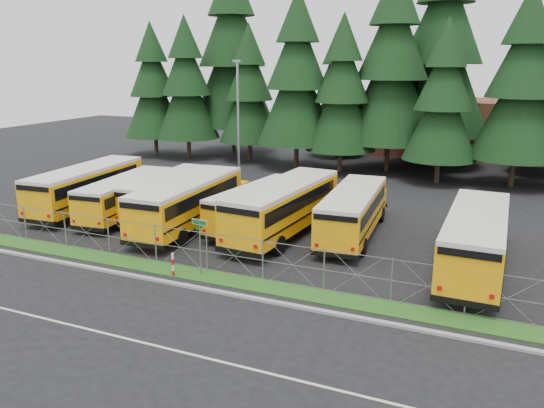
{
  "coord_description": "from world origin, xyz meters",
  "views": [
    {
      "loc": [
        11.56,
        -22.17,
        9.96
      ],
      "look_at": [
        0.33,
        4.0,
        2.32
      ],
      "focal_mm": 35.0,
      "sensor_mm": 36.0,
      "label": 1
    }
  ],
  "objects": [
    {
      "name": "bus_5",
      "position": [
        0.42,
        5.99,
        1.58
      ],
      "size": [
        3.82,
        12.22,
        3.15
      ],
      "primitive_type": null,
      "rotation": [
        0.0,
        0.0,
        -0.08
      ],
      "color": "orange",
      "rests_on": "ground"
    },
    {
      "name": "conifer_0",
      "position": [
        -23.17,
        26.28,
        7.09
      ],
      "size": [
        6.41,
        6.41,
        14.17
      ],
      "primitive_type": null,
      "color": "black",
      "rests_on": "ground"
    },
    {
      "name": "bus_1",
      "position": [
        -10.59,
        5.41,
        1.32
      ],
      "size": [
        3.4,
        10.29,
        2.65
      ],
      "primitive_type": null,
      "rotation": [
        0.0,
        0.0,
        0.1
      ],
      "color": "orange",
      "rests_on": "ground"
    },
    {
      "name": "bus_4",
      "position": [
        -1.59,
        6.59,
        1.3
      ],
      "size": [
        3.54,
        10.13,
        2.6
      ],
      "primitive_type": null,
      "rotation": [
        0.0,
        0.0,
        -0.12
      ],
      "color": "orange",
      "rests_on": "ground"
    },
    {
      "name": "bus_east",
      "position": [
        11.05,
        4.21,
        1.52
      ],
      "size": [
        2.94,
        11.65,
        3.04
      ],
      "primitive_type": null,
      "rotation": [
        0.0,
        0.0,
        -0.02
      ],
      "color": "orange",
      "rests_on": "ground"
    },
    {
      "name": "conifer_5",
      "position": [
        2.08,
        27.39,
        9.32
      ],
      "size": [
        8.43,
        8.43,
        18.64
      ],
      "primitive_type": null,
      "color": "black",
      "rests_on": "ground"
    },
    {
      "name": "bus_2",
      "position": [
        -8.44,
        6.98,
        1.34
      ],
      "size": [
        2.85,
        10.34,
        2.69
      ],
      "primitive_type": null,
      "rotation": [
        0.0,
        0.0,
        0.04
      ],
      "color": "orange",
      "rests_on": "ground"
    },
    {
      "name": "conifer_12",
      "position": [
        5.83,
        31.64,
        10.79
      ],
      "size": [
        9.76,
        9.76,
        21.59
      ],
      "primitive_type": null,
      "color": "black",
      "rests_on": "ground"
    },
    {
      "name": "conifer_1",
      "position": [
        -18.91,
        26.19,
        7.34
      ],
      "size": [
        6.64,
        6.64,
        14.69
      ],
      "primitive_type": null,
      "color": "black",
      "rests_on": "ground"
    },
    {
      "name": "conifer_6",
      "position": [
        7.04,
        24.07,
        6.8
      ],
      "size": [
        6.15,
        6.15,
        13.6
      ],
      "primitive_type": null,
      "color": "black",
      "rests_on": "ground"
    },
    {
      "name": "striped_bollard",
      "position": [
        -2.12,
        -2.3,
        0.6
      ],
      "size": [
        0.11,
        0.11,
        1.2
      ],
      "primitive_type": "cylinder",
      "color": "#B20C0C",
      "rests_on": "ground"
    },
    {
      "name": "ground",
      "position": [
        0.0,
        0.0,
        0.0
      ],
      "size": [
        120.0,
        120.0,
        0.0
      ],
      "primitive_type": "plane",
      "color": "black",
      "rests_on": "ground"
    },
    {
      "name": "street_sign",
      "position": [
        -0.97,
        -1.64,
        2.03
      ],
      "size": [
        0.84,
        0.55,
        2.81
      ],
      "color": "gray",
      "rests_on": "ground"
    },
    {
      "name": "conifer_7",
      "position": [
        12.86,
        24.94,
        8.01
      ],
      "size": [
        7.25,
        7.25,
        16.03
      ],
      "primitive_type": null,
      "color": "black",
      "rests_on": "ground"
    },
    {
      "name": "bus_0",
      "position": [
        -14.15,
        5.77,
        1.52
      ],
      "size": [
        3.6,
        11.74,
        3.03
      ],
      "primitive_type": null,
      "rotation": [
        0.0,
        0.0,
        0.08
      ],
      "color": "orange",
      "rests_on": "ground"
    },
    {
      "name": "conifer_10",
      "position": [
        -16.13,
        31.29,
        10.48
      ],
      "size": [
        9.48,
        9.48,
        20.97
      ],
      "primitive_type": null,
      "color": "black",
      "rests_on": "ground"
    },
    {
      "name": "chainlink_fence",
      "position": [
        0.0,
        -1.0,
        1.0
      ],
      "size": [
        44.0,
        0.1,
        2.0
      ],
      "primitive_type": null,
      "color": "gray",
      "rests_on": "ground"
    },
    {
      "name": "grass_verge",
      "position": [
        0.0,
        -1.7,
        0.03
      ],
      "size": [
        50.0,
        1.4,
        0.06
      ],
      "primitive_type": "cube",
      "color": "#1A4915",
      "rests_on": "ground"
    },
    {
      "name": "conifer_2",
      "position": [
        -12.16,
        27.24,
        6.9
      ],
      "size": [
        6.24,
        6.24,
        13.79
      ],
      "primitive_type": null,
      "color": "black",
      "rests_on": "ground"
    },
    {
      "name": "conifer_11",
      "position": [
        -4.76,
        33.43,
        6.88
      ],
      "size": [
        6.23,
        6.23,
        13.77
      ],
      "primitive_type": null,
      "color": "black",
      "rests_on": "ground"
    },
    {
      "name": "brick_building",
      "position": [
        6.0,
        40.0,
        3.0
      ],
      "size": [
        22.0,
        10.0,
        6.0
      ],
      "primitive_type": "cube",
      "color": "brown",
      "rests_on": "ground"
    },
    {
      "name": "curb",
      "position": [
        0.0,
        -3.1,
        0.06
      ],
      "size": [
        50.0,
        0.25,
        0.12
      ],
      "primitive_type": "cube",
      "color": "gray",
      "rests_on": "ground"
    },
    {
      "name": "bus_6",
      "position": [
        4.22,
        7.14,
        1.41
      ],
      "size": [
        3.22,
        10.92,
        2.83
      ],
      "primitive_type": null,
      "rotation": [
        0.0,
        0.0,
        0.06
      ],
      "color": "orange",
      "rests_on": "ground"
    },
    {
      "name": "light_standard",
      "position": [
        -8.73,
        17.91,
        5.5
      ],
      "size": [
        0.7,
        0.35,
        10.14
      ],
      "color": "gray",
      "rests_on": "ground"
    },
    {
      "name": "conifer_4",
      "position": [
        -1.82,
        25.03,
        7.13
      ],
      "size": [
        6.45,
        6.45,
        14.27
      ],
      "primitive_type": null,
      "color": "black",
      "rests_on": "ground"
    },
    {
      "name": "road_lane_line",
      "position": [
        0.0,
        -8.0,
        0.01
      ],
      "size": [
        50.0,
        0.12,
        0.01
      ],
      "primitive_type": "cube",
      "color": "beige",
      "rests_on": "ground"
    },
    {
      "name": "conifer_3",
      "position": [
        -6.25,
        25.31,
        8.31
      ],
      "size": [
        7.52,
        7.52,
        16.63
      ],
      "primitive_type": null,
      "color": "black",
      "rests_on": "ground"
    },
    {
      "name": "bus_3",
      "position": [
        -5.46,
        4.87,
        1.53
      ],
      "size": [
        3.18,
        11.77,
        3.06
      ],
      "primitive_type": null,
      "rotation": [
        0.0,
        0.0,
        0.04
      ],
      "color": "orange",
      "rests_on": "ground"
    }
  ]
}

